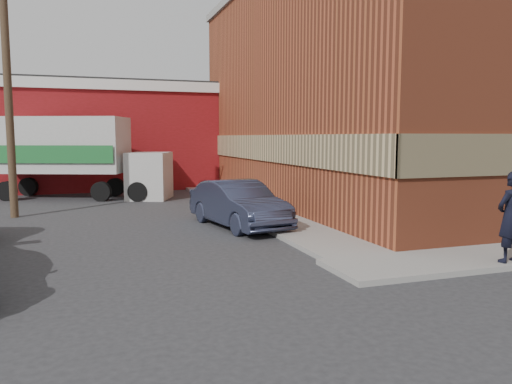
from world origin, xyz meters
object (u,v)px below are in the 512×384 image
object	(u,v)px
man	(511,217)
box_truck	(77,152)
brick_building	(416,91)
sedan	(238,204)
utility_pole	(7,75)
warehouse	(69,135)

from	to	relation	value
man	box_truck	distance (m)	17.75
brick_building	sedan	distance (m)	10.94
sedan	utility_pole	bearing A→B (deg)	137.45
brick_building	box_truck	distance (m)	15.06
man	box_truck	bearing A→B (deg)	-68.03
brick_building	box_truck	size ratio (longest dim) A/B	2.41
man	sedan	world-z (taller)	man
utility_pole	man	size ratio (longest dim) A/B	4.71
man	sedan	bearing A→B (deg)	-65.30
brick_building	man	distance (m)	12.34
utility_pole	brick_building	bearing A→B (deg)	-0.02
warehouse	man	world-z (taller)	warehouse
warehouse	sedan	world-z (taller)	warehouse
sedan	box_truck	world-z (taller)	box_truck
box_truck	sedan	bearing A→B (deg)	-41.45
brick_building	utility_pole	size ratio (longest dim) A/B	2.03
sedan	box_truck	bearing A→B (deg)	106.85
brick_building	utility_pole	xyz separation A→B (m)	(-16.00, 0.00, 0.06)
warehouse	utility_pole	xyz separation A→B (m)	(-1.50, -11.00, 1.93)
warehouse	box_truck	size ratio (longest dim) A/B	2.16
man	box_truck	size ratio (longest dim) A/B	0.25
utility_pole	box_truck	bearing A→B (deg)	67.77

